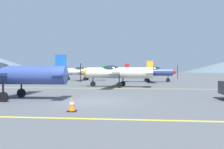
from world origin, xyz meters
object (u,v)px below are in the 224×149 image
at_px(airplane_near, 5,74).
at_px(airplane_mid, 116,72).
at_px(traffic_cone_side, 72,105).
at_px(airplane_far, 151,72).
at_px(airplane_back, 83,71).

relative_size(airplane_near, airplane_mid, 1.00).
distance_m(airplane_mid, traffic_cone_side, 14.28).
relative_size(airplane_near, airplane_far, 1.00).
distance_m(airplane_back, traffic_cone_side, 29.39).
height_order(airplane_far, airplane_back, same).
distance_m(airplane_mid, airplane_back, 16.00).
relative_size(airplane_mid, airplane_far, 1.00).
distance_m(airplane_near, airplane_mid, 12.09).
bearing_deg(traffic_cone_side, airplane_near, 144.91).
xyz_separation_m(airplane_near, airplane_far, (9.63, 20.91, 0.00)).
bearing_deg(traffic_cone_side, airplane_mid, 87.46).
distance_m(airplane_near, airplane_back, 25.22).
relative_size(airplane_back, traffic_cone_side, 14.78).
xyz_separation_m(airplane_mid, airplane_far, (3.99, 10.22, 0.00)).
bearing_deg(airplane_near, traffic_cone_side, -35.09).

